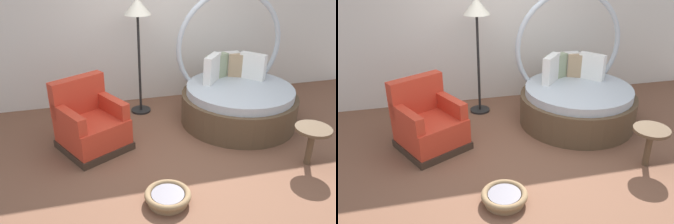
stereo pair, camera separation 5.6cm
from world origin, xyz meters
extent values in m
cube|color=brown|center=(0.00, 0.00, -0.01)|extent=(8.00, 8.00, 0.02)
cube|color=silver|center=(0.00, 2.01, 1.47)|extent=(8.00, 0.12, 2.94)
cylinder|color=brown|center=(1.06, 0.72, 0.23)|extent=(1.75, 1.75, 0.46)
cylinder|color=#B2BCC6|center=(1.06, 0.72, 0.52)|extent=(1.61, 1.61, 0.12)
torus|color=#B2BCC6|center=(1.06, 1.20, 1.08)|extent=(1.74, 0.08, 1.74)
cube|color=white|center=(1.39, 1.00, 0.79)|extent=(0.36, 0.39, 0.41)
cube|color=tan|center=(1.24, 1.14, 0.77)|extent=(0.38, 0.25, 0.37)
cube|color=white|center=(1.07, 1.26, 0.77)|extent=(0.38, 0.12, 0.38)
cube|color=#93A37F|center=(0.86, 1.17, 0.77)|extent=(0.40, 0.27, 0.38)
cube|color=white|center=(0.72, 1.02, 0.79)|extent=(0.37, 0.40, 0.42)
cube|color=#38281E|center=(-1.16, 0.45, 0.05)|extent=(1.08, 1.08, 0.10)
cube|color=red|center=(-1.16, 0.45, 0.27)|extent=(1.03, 1.03, 0.34)
cube|color=red|center=(-1.31, 0.73, 0.69)|extent=(0.75, 0.50, 0.50)
cube|color=red|center=(-1.45, 0.30, 0.55)|extent=(0.43, 0.66, 0.22)
cube|color=red|center=(-0.88, 0.60, 0.55)|extent=(0.43, 0.66, 0.22)
cylinder|color=#8E704C|center=(-0.47, -0.89, 0.03)|extent=(0.44, 0.44, 0.06)
torus|color=#8E704C|center=(-0.47, -0.89, 0.10)|extent=(0.51, 0.51, 0.07)
cylinder|color=slate|center=(-0.47, -0.89, 0.08)|extent=(0.36, 0.36, 0.05)
cylinder|color=brown|center=(1.43, -0.61, 0.24)|extent=(0.08, 0.08, 0.48)
cylinder|color=brown|center=(1.43, -0.61, 0.50)|extent=(0.44, 0.44, 0.04)
cylinder|color=black|center=(-0.33, 1.46, 0.01)|extent=(0.32, 0.32, 0.03)
cylinder|color=black|center=(-0.33, 1.46, 0.81)|extent=(0.04, 0.04, 1.55)
cone|color=silver|center=(-0.33, 1.46, 1.70)|extent=(0.40, 0.40, 0.24)
camera|label=1|loc=(-1.23, -3.89, 2.58)|focal=38.34mm
camera|label=2|loc=(-1.17, -3.90, 2.58)|focal=38.34mm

